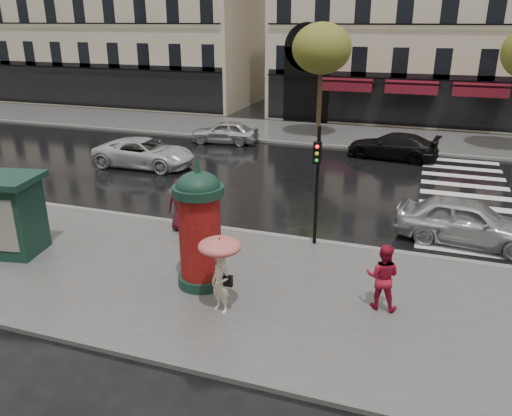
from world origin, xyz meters
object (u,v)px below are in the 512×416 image
at_px(woman_umbrella, 220,263).
at_px(car_far_silver, 225,132).
at_px(car_silver, 467,221).
at_px(woman_red, 383,277).
at_px(traffic_light, 317,175).
at_px(car_black, 393,146).
at_px(newsstand, 8,214).
at_px(man_burgundy, 181,205).
at_px(morris_column, 200,225).
at_px(car_white, 145,153).

relative_size(woman_umbrella, car_far_silver, 0.51).
bearing_deg(car_silver, woman_red, 162.88).
xyz_separation_m(traffic_light, car_black, (1.43, 11.90, -1.72)).
xyz_separation_m(woman_umbrella, car_black, (2.71, 16.38, -0.75)).
distance_m(traffic_light, newsstand, 9.26).
distance_m(traffic_light, car_far_silver, 14.76).
relative_size(woman_umbrella, woman_red, 1.17).
xyz_separation_m(man_burgundy, traffic_light, (4.45, 0.31, 1.37)).
distance_m(morris_column, car_silver, 8.71).
bearing_deg(car_far_silver, newsstand, -8.50).
bearing_deg(morris_column, car_far_silver, 110.09).
relative_size(man_burgundy, car_black, 0.39).
bearing_deg(woman_umbrella, woman_red, 21.08).
bearing_deg(car_far_silver, traffic_light, 26.45).
distance_m(traffic_light, car_silver, 5.17).
bearing_deg(newsstand, car_silver, 22.64).
relative_size(morris_column, car_far_silver, 0.91).
bearing_deg(woman_red, newsstand, 4.62).
xyz_separation_m(woman_umbrella, woman_red, (3.62, 1.40, -0.45)).
height_order(woman_umbrella, car_white, woman_umbrella).
bearing_deg(car_far_silver, car_white, -24.07).
bearing_deg(woman_umbrella, traffic_light, 74.02).
height_order(morris_column, car_far_silver, morris_column).
distance_m(morris_column, car_black, 15.80).
xyz_separation_m(woman_red, car_white, (-12.19, 9.52, -0.28)).
bearing_deg(morris_column, newsstand, -179.28).
bearing_deg(car_black, woman_umbrella, -2.40).
distance_m(woman_red, car_black, 15.02).
distance_m(car_black, car_far_silver, 9.47).
relative_size(traffic_light, newsstand, 1.55).
xyz_separation_m(woman_red, traffic_light, (-2.34, 3.09, 1.42)).
height_order(traffic_light, car_black, traffic_light).
relative_size(newsstand, car_white, 0.49).
distance_m(woman_red, traffic_light, 4.13).
xyz_separation_m(woman_umbrella, car_silver, (5.79, 6.42, -0.67)).
height_order(woman_umbrella, car_silver, woman_umbrella).
distance_m(car_silver, car_black, 10.43).
bearing_deg(car_black, car_far_silver, -85.22).
bearing_deg(car_black, car_white, -57.14).
bearing_deg(traffic_light, man_burgundy, -176.03).
bearing_deg(morris_column, woman_umbrella, -46.62).
distance_m(newsstand, car_far_silver, 15.78).
xyz_separation_m(car_silver, car_white, (-14.35, 4.50, -0.06)).
bearing_deg(woman_red, man_burgundy, -19.78).
relative_size(traffic_light, car_far_silver, 0.96).
bearing_deg(morris_column, car_silver, 38.20).
bearing_deg(traffic_light, newsstand, -157.67).
bearing_deg(car_black, man_burgundy, -18.72).
height_order(car_white, car_black, car_white).
height_order(woman_umbrella, man_burgundy, woman_umbrella).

